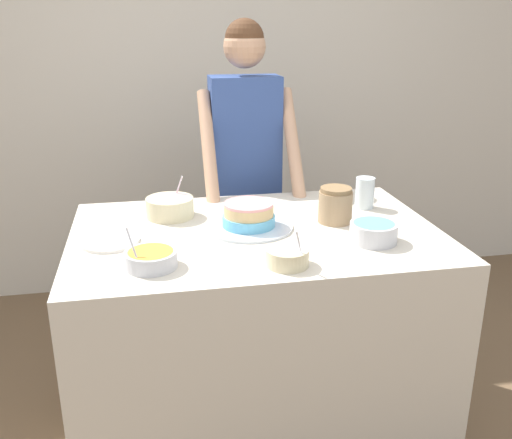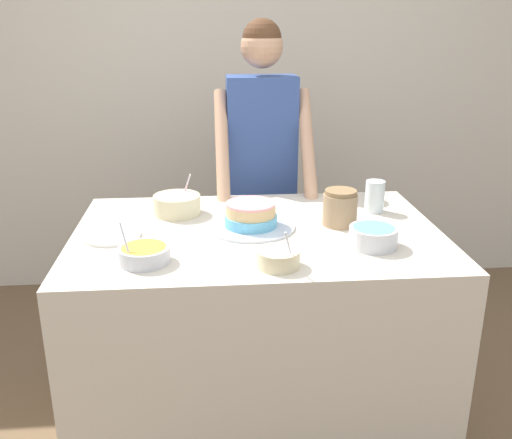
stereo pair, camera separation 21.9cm
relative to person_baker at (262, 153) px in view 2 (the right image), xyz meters
name	(u,v)px [view 2 (the right image)]	position (x,y,z in m)	size (l,w,h in m)	color
wall_back	(236,87)	(-0.09, 0.81, 0.24)	(10.00, 0.05, 2.60)	beige
counter	(257,332)	(-0.09, -0.73, -0.60)	(1.45, 0.97, 0.91)	beige
person_baker	(262,153)	(0.00, 0.00, 0.00)	(0.47, 0.47, 1.71)	#2D2D38
cake	(251,217)	(-0.11, -0.69, -0.10)	(0.35, 0.35, 0.11)	silver
frosting_bowl_white	(278,257)	(-0.05, -1.08, -0.11)	(0.15, 0.15, 0.14)	beige
frosting_bowl_orange	(144,254)	(-0.50, -1.01, -0.12)	(0.18, 0.18, 0.15)	silver
frosting_bowl_blue	(373,236)	(0.32, -0.93, -0.11)	(0.18, 0.18, 0.08)	silver
frosting_bowl_pink	(177,204)	(-0.41, -0.50, -0.10)	(0.20, 0.20, 0.16)	beige
drinking_glass	(375,196)	(0.44, -0.53, -0.08)	(0.08, 0.08, 0.14)	silver
ceramic_plate	(112,236)	(-0.65, -0.75, -0.14)	(0.22, 0.22, 0.01)	white
stoneware_jar	(340,208)	(0.25, -0.69, -0.08)	(0.14, 0.14, 0.15)	#9E7F5B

